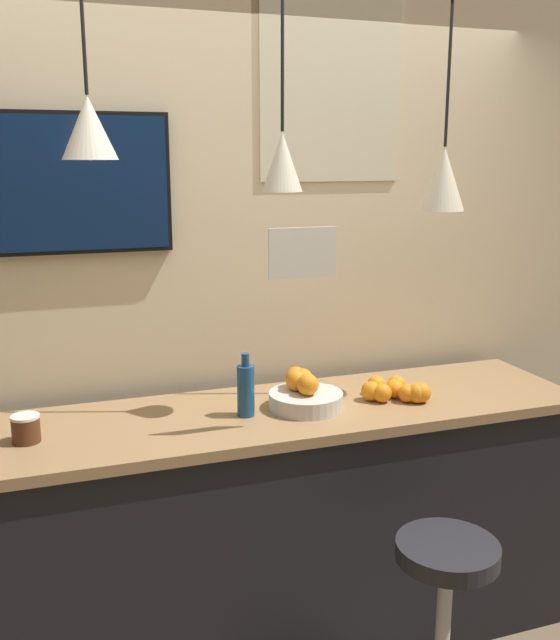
{
  "coord_description": "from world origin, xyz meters",
  "views": [
    {
      "loc": [
        -0.85,
        -1.88,
        1.96
      ],
      "look_at": [
        0.0,
        0.56,
        1.36
      ],
      "focal_mm": 40.0,
      "sensor_mm": 36.0,
      "label": 1
    }
  ],
  "objects_px": {
    "fruit_bowl": "(304,394)",
    "juice_bottle": "(246,389)",
    "spread_jar": "(26,429)",
    "mounted_tv": "(62,184)",
    "bar_stool": "(444,613)"
  },
  "relations": [
    {
      "from": "mounted_tv",
      "to": "juice_bottle",
      "type": "bearing_deg",
      "value": -33.89
    },
    {
      "from": "juice_bottle",
      "to": "mounted_tv",
      "type": "distance_m",
      "value": 1.03
    },
    {
      "from": "fruit_bowl",
      "to": "juice_bottle",
      "type": "xyz_separation_m",
      "value": [
        -0.24,
        -0.01,
        0.05
      ]
    },
    {
      "from": "fruit_bowl",
      "to": "spread_jar",
      "type": "bearing_deg",
      "value": -179.5
    },
    {
      "from": "fruit_bowl",
      "to": "mounted_tv",
      "type": "distance_m",
      "value": 1.21
    },
    {
      "from": "spread_jar",
      "to": "bar_stool",
      "type": "bearing_deg",
      "value": -25.48
    },
    {
      "from": "bar_stool",
      "to": "spread_jar",
      "type": "relative_size",
      "value": 7.55
    },
    {
      "from": "fruit_bowl",
      "to": "mounted_tv",
      "type": "relative_size",
      "value": 0.35
    },
    {
      "from": "spread_jar",
      "to": "mounted_tv",
      "type": "distance_m",
      "value": 0.91
    },
    {
      "from": "fruit_bowl",
      "to": "bar_stool",
      "type": "bearing_deg",
      "value": -66.53
    },
    {
      "from": "spread_jar",
      "to": "fruit_bowl",
      "type": "bearing_deg",
      "value": 0.5
    },
    {
      "from": "fruit_bowl",
      "to": "juice_bottle",
      "type": "height_order",
      "value": "juice_bottle"
    },
    {
      "from": "bar_stool",
      "to": "spread_jar",
      "type": "xyz_separation_m",
      "value": [
        -1.28,
        0.61,
        0.6
      ]
    },
    {
      "from": "bar_stool",
      "to": "spread_jar",
      "type": "bearing_deg",
      "value": 154.52
    },
    {
      "from": "fruit_bowl",
      "to": "juice_bottle",
      "type": "distance_m",
      "value": 0.24
    }
  ]
}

